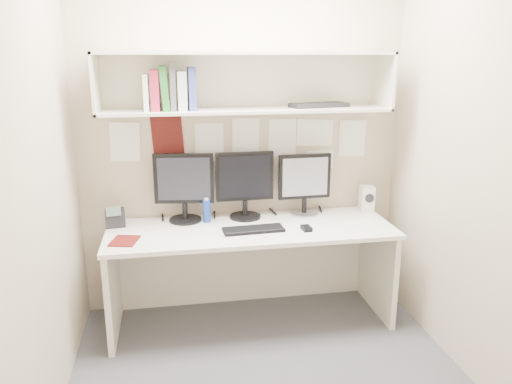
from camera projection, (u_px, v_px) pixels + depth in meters
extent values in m
cube|color=#46454A|center=(268.00, 372.00, 3.09)|extent=(2.40, 2.00, 0.01)
cube|color=#BAA88E|center=(243.00, 139.00, 3.69)|extent=(2.40, 0.02, 2.60)
cube|color=#BAA88E|center=(325.00, 227.00, 1.79)|extent=(2.40, 0.02, 2.60)
cube|color=#BAA88E|center=(39.00, 176.00, 2.54)|extent=(0.02, 2.00, 2.60)
cube|color=#BAA88E|center=(469.00, 160.00, 2.94)|extent=(0.02, 2.00, 2.60)
cube|color=silver|center=(251.00, 229.00, 3.51)|extent=(2.00, 0.70, 0.03)
cube|color=silver|center=(244.00, 259.00, 3.92)|extent=(1.96, 0.02, 0.70)
cube|color=silver|center=(247.00, 110.00, 3.45)|extent=(2.00, 0.38, 0.02)
cube|color=silver|center=(246.00, 53.00, 3.35)|extent=(2.00, 0.38, 0.02)
cube|color=silver|center=(243.00, 81.00, 3.57)|extent=(2.00, 0.02, 0.40)
cube|color=silver|center=(96.00, 83.00, 3.23)|extent=(0.02, 0.38, 0.40)
cube|color=silver|center=(383.00, 81.00, 3.56)|extent=(0.02, 0.38, 0.40)
cylinder|color=black|center=(185.00, 220.00, 3.63)|extent=(0.23, 0.23, 0.02)
cylinder|color=black|center=(185.00, 211.00, 3.62)|extent=(0.04, 0.04, 0.12)
cube|color=black|center=(184.00, 178.00, 3.56)|extent=(0.43, 0.09, 0.36)
cube|color=black|center=(184.00, 179.00, 3.55)|extent=(0.37, 0.05, 0.31)
cylinder|color=black|center=(245.00, 216.00, 3.71)|extent=(0.23, 0.23, 0.02)
cylinder|color=black|center=(245.00, 208.00, 3.69)|extent=(0.04, 0.04, 0.12)
cube|color=black|center=(245.00, 176.00, 3.64)|extent=(0.42, 0.04, 0.36)
cube|color=black|center=(245.00, 177.00, 3.62)|extent=(0.37, 0.01, 0.31)
cylinder|color=#A5A5AA|center=(304.00, 213.00, 3.78)|extent=(0.22, 0.22, 0.02)
cylinder|color=black|center=(304.00, 205.00, 3.77)|extent=(0.04, 0.04, 0.11)
cube|color=black|center=(305.00, 176.00, 3.72)|extent=(0.40, 0.05, 0.34)
cube|color=silver|center=(305.00, 177.00, 3.70)|extent=(0.35, 0.02, 0.29)
cube|color=black|center=(253.00, 230.00, 3.42)|extent=(0.42, 0.17, 0.02)
cube|color=black|center=(306.00, 228.00, 3.44)|extent=(0.07, 0.10, 0.03)
cube|color=silver|center=(367.00, 199.00, 3.84)|extent=(0.11, 0.11, 0.20)
cylinder|color=black|center=(370.00, 198.00, 3.78)|extent=(0.07, 0.01, 0.07)
cylinder|color=navy|center=(207.00, 211.00, 3.59)|extent=(0.06, 0.06, 0.16)
cylinder|color=white|center=(206.00, 200.00, 3.57)|extent=(0.03, 0.03, 0.02)
cube|color=#56110E|center=(125.00, 241.00, 3.23)|extent=(0.20, 0.23, 0.01)
cube|color=black|center=(115.00, 218.00, 3.51)|extent=(0.15, 0.13, 0.12)
cube|color=#4C6659|center=(113.00, 211.00, 3.43)|extent=(0.10, 0.02, 0.07)
cube|color=white|center=(146.00, 93.00, 3.28)|extent=(0.03, 0.19, 0.24)
cube|color=#A81F38|center=(155.00, 90.00, 3.29)|extent=(0.06, 0.19, 0.26)
cube|color=#226823|center=(164.00, 88.00, 3.30)|extent=(0.05, 0.19, 0.29)
cube|color=#4A4B4F|center=(173.00, 86.00, 3.30)|extent=(0.04, 0.19, 0.32)
cube|color=silver|center=(182.00, 91.00, 3.32)|extent=(0.06, 0.19, 0.26)
cube|color=#363D88|center=(192.00, 89.00, 3.33)|extent=(0.05, 0.19, 0.28)
cube|color=black|center=(319.00, 105.00, 3.54)|extent=(0.44, 0.24, 0.03)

